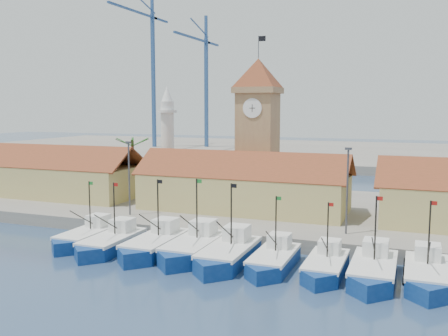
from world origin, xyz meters
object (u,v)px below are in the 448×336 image
at_px(boat_4, 228,256).
at_px(clock_tower, 258,127).
at_px(boat_0, 86,238).
at_px(minaret, 168,139).

xyz_separation_m(boat_4, clock_tower, (-4.41, 23.57, 11.14)).
bearing_deg(boat_4, clock_tower, 100.60).
relative_size(boat_0, clock_tower, 0.41).
distance_m(boat_4, minaret, 33.31).
xyz_separation_m(boat_0, minaret, (-2.88, 24.70, 8.99)).
bearing_deg(boat_4, boat_0, 176.99).
bearing_deg(minaret, clock_tower, -7.61).
xyz_separation_m(boat_0, clock_tower, (12.12, 22.70, 11.23)).
relative_size(boat_4, minaret, 0.64).
height_order(clock_tower, minaret, clock_tower).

